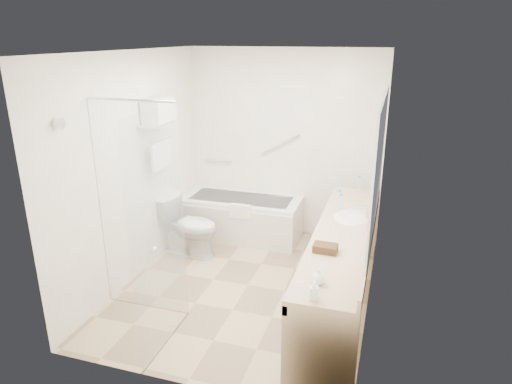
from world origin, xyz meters
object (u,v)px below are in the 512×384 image
(water_bottle_left, at_px, (340,202))
(amenity_basket, at_px, (325,248))
(vanity_counter, at_px, (342,251))
(bathtub, at_px, (241,217))
(toilet, at_px, (189,226))

(water_bottle_left, bearing_deg, amenity_basket, -89.64)
(vanity_counter, relative_size, amenity_basket, 13.06)
(vanity_counter, relative_size, water_bottle_left, 14.49)
(bathtub, distance_m, toilet, 0.84)
(toilet, xyz_separation_m, amenity_basket, (1.87, -1.16, 0.51))
(amenity_basket, relative_size, water_bottle_left, 1.11)
(toilet, xyz_separation_m, water_bottle_left, (1.86, -0.11, 0.56))
(amenity_basket, xyz_separation_m, water_bottle_left, (-0.01, 1.06, 0.05))
(vanity_counter, height_order, toilet, vanity_counter)
(vanity_counter, distance_m, toilet, 2.11)
(amenity_basket, distance_m, water_bottle_left, 1.06)
(bathtub, relative_size, water_bottle_left, 8.59)
(vanity_counter, xyz_separation_m, water_bottle_left, (-0.11, 0.57, 0.29))
(vanity_counter, distance_m, water_bottle_left, 0.65)
(vanity_counter, xyz_separation_m, toilet, (-1.97, 0.68, -0.27))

